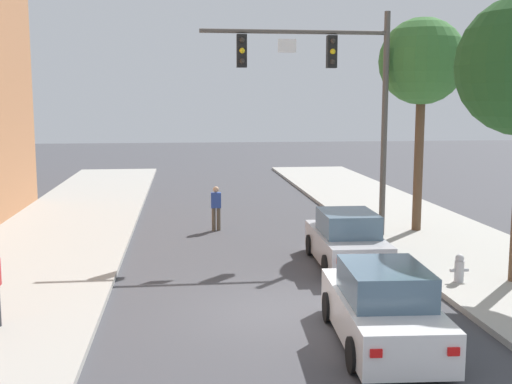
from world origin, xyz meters
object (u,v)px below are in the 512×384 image
car_following_white (382,309)px  street_tree_second (422,63)px  fire_hydrant (459,268)px  car_lead_silver (347,241)px  pedestrian_crossing_road (216,206)px  traffic_signal_mast (334,83)px

car_following_white → street_tree_second: 12.16m
street_tree_second → fire_hydrant: bearing=-101.5°
car_lead_silver → pedestrian_crossing_road: bearing=122.4°
traffic_signal_mast → street_tree_second: 3.41m
traffic_signal_mast → car_lead_silver: traffic_signal_mast is taller
car_following_white → pedestrian_crossing_road: pedestrian_crossing_road is taller
traffic_signal_mast → fire_hydrant: (1.94, -5.81, -4.82)m
traffic_signal_mast → street_tree_second: bearing=12.1°
street_tree_second → traffic_signal_mast: bearing=-167.9°
car_following_white → fire_hydrant: car_following_white is taller
fire_hydrant → street_tree_second: bearing=78.5°
car_following_white → street_tree_second: (4.46, 9.99, 5.30)m
traffic_signal_mast → car_following_white: 10.44m
traffic_signal_mast → fire_hydrant: traffic_signal_mast is taller
car_following_white → fire_hydrant: 4.69m
traffic_signal_mast → car_following_white: traffic_signal_mast is taller
fire_hydrant → street_tree_second: street_tree_second is taller
pedestrian_crossing_road → traffic_signal_mast: bearing=-28.8°
traffic_signal_mast → car_lead_silver: bearing=-96.1°
traffic_signal_mast → pedestrian_crossing_road: traffic_signal_mast is taller
car_lead_silver → car_following_white: 6.00m
pedestrian_crossing_road → fire_hydrant: pedestrian_crossing_road is taller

